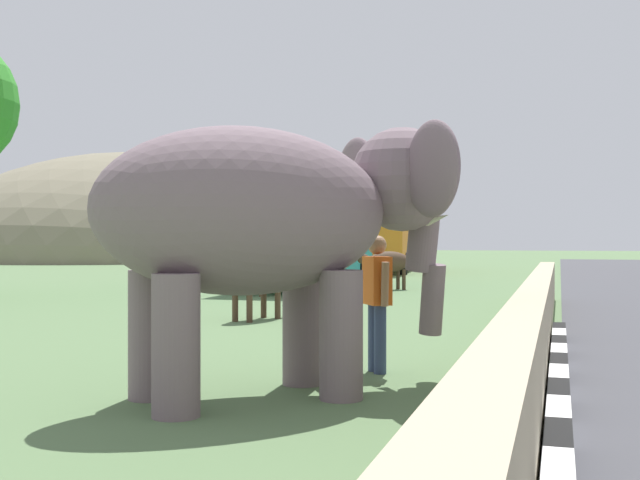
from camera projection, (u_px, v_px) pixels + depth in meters
name	position (u px, v px, depth m)	size (l,w,h in m)	color
striped_curb	(558.00, 465.00, 5.14)	(16.20, 0.20, 0.24)	white
barrier_parapet	(526.00, 355.00, 7.47)	(28.00, 0.36, 1.00)	tan
elephant	(279.00, 216.00, 8.02)	(3.82, 3.85, 2.86)	slate
person_handler	(377.00, 296.00, 9.42)	(0.57, 0.43, 1.66)	navy
bus_teal	(308.00, 225.00, 26.49)	(8.91, 2.71, 3.50)	teal
bus_orange	(386.00, 230.00, 38.67)	(9.90, 3.48, 3.50)	orange
cow_near	(258.00, 276.00, 15.57)	(1.92, 1.01, 1.23)	#473323
cow_mid	(279.00, 265.00, 22.05)	(1.09, 1.91, 1.23)	#473323
cow_far	(387.00, 263.00, 24.78)	(1.59, 1.67, 1.23)	#473323
hill_east	(147.00, 258.00, 68.18)	(39.84, 31.87, 17.98)	#77705A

